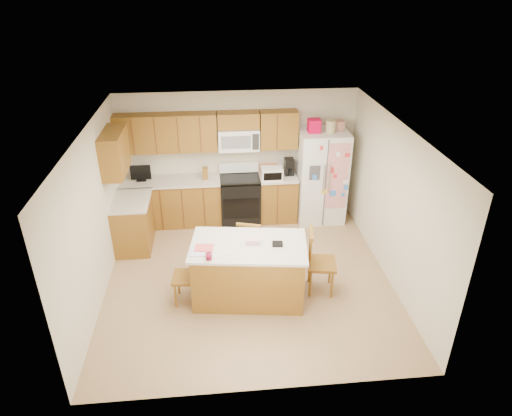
{
  "coord_description": "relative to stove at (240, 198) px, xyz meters",
  "views": [
    {
      "loc": [
        -0.47,
        -6.03,
        4.48
      ],
      "look_at": [
        0.16,
        0.35,
        1.09
      ],
      "focal_mm": 32.0,
      "sensor_mm": 36.0,
      "label": 1
    }
  ],
  "objects": [
    {
      "name": "cabinetry",
      "position": [
        -0.98,
        -0.15,
        0.44
      ],
      "size": [
        3.36,
        1.56,
        2.15
      ],
      "color": "olive",
      "rests_on": "ground"
    },
    {
      "name": "ground",
      "position": [
        0.0,
        -1.94,
        -0.47
      ],
      "size": [
        4.5,
        4.5,
        0.0
      ],
      "primitive_type": "plane",
      "color": "#947D53",
      "rests_on": "ground"
    },
    {
      "name": "island",
      "position": [
        -0.03,
        -2.4,
        -0.01
      ],
      "size": [
        1.8,
        1.19,
        1.01
      ],
      "color": "olive",
      "rests_on": "ground"
    },
    {
      "name": "windsor_chair_right",
      "position": [
        1.06,
        -2.35,
        0.02
      ],
      "size": [
        0.5,
        0.52,
        1.05
      ],
      "color": "olive",
      "rests_on": "ground"
    },
    {
      "name": "windsor_chair_left",
      "position": [
        -0.95,
        -2.42,
        -0.04
      ],
      "size": [
        0.41,
        0.42,
        0.92
      ],
      "color": "olive",
      "rests_on": "ground"
    },
    {
      "name": "room_shell",
      "position": [
        0.0,
        -1.94,
        0.97
      ],
      "size": [
        4.6,
        4.6,
        2.52
      ],
      "color": "beige",
      "rests_on": "ground"
    },
    {
      "name": "windsor_chair_back",
      "position": [
        0.06,
        -1.73,
        -0.02
      ],
      "size": [
        0.51,
        0.49,
        0.96
      ],
      "color": "olive",
      "rests_on": "ground"
    },
    {
      "name": "refrigerator",
      "position": [
        1.57,
        -0.06,
        0.45
      ],
      "size": [
        0.9,
        0.79,
        2.04
      ],
      "color": "white",
      "rests_on": "ground"
    },
    {
      "name": "stove",
      "position": [
        0.0,
        0.0,
        0.0
      ],
      "size": [
        0.76,
        0.65,
        1.13
      ],
      "color": "black",
      "rests_on": "ground"
    }
  ]
}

